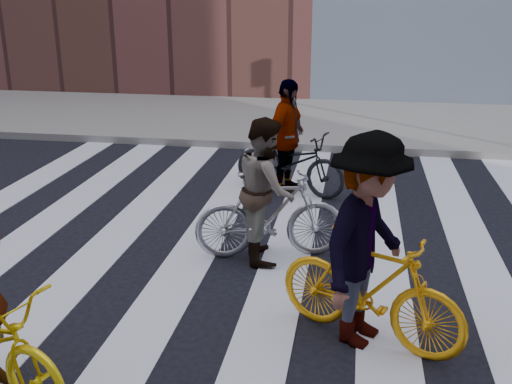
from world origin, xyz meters
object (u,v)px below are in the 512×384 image
(bike_silver_mid, at_px, (270,215))
(rider_mid, at_px, (266,189))
(bike_yellow_right, at_px, (370,288))
(bike_dark_rear, at_px, (290,162))
(rider_right, at_px, (367,242))
(rider_rear, at_px, (287,137))

(bike_silver_mid, height_order, rider_mid, rider_mid)
(bike_yellow_right, xyz_separation_m, rider_mid, (-1.17, 1.60, 0.31))
(bike_yellow_right, xyz_separation_m, bike_dark_rear, (-1.16, 3.98, -0.04))
(rider_mid, bearing_deg, rider_right, -159.22)
(bike_silver_mid, bearing_deg, bike_dark_rear, -12.96)
(bike_yellow_right, height_order, bike_dark_rear, bike_yellow_right)
(rider_right, bearing_deg, rider_rear, 41.15)
(bike_silver_mid, distance_m, bike_dark_rear, 2.38)
(rider_right, xyz_separation_m, rider_rear, (-1.16, 3.98, -0.08))
(bike_silver_mid, relative_size, bike_yellow_right, 1.00)
(bike_silver_mid, relative_size, rider_mid, 1.05)
(bike_dark_rear, height_order, rider_rear, rider_rear)
(rider_mid, height_order, rider_right, rider_right)
(bike_silver_mid, xyz_separation_m, bike_dark_rear, (-0.05, 2.38, -0.04))
(bike_dark_rear, bearing_deg, rider_rear, 109.69)
(bike_yellow_right, relative_size, rider_right, 0.91)
(bike_yellow_right, xyz_separation_m, rider_right, (-0.05, 0.00, 0.43))
(bike_yellow_right, height_order, rider_mid, rider_mid)
(rider_mid, bearing_deg, bike_dark_rear, -14.17)
(bike_silver_mid, distance_m, rider_mid, 0.31)
(rider_mid, bearing_deg, rider_rear, -12.96)
(rider_mid, bearing_deg, bike_silver_mid, -104.12)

